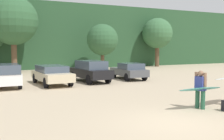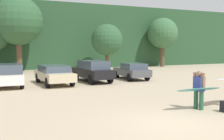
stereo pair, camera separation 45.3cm
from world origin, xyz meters
TOP-DOWN VIEW (x-y plane):
  - ground_plane at (0.00, 0.00)m, footprint 120.00×120.00m
  - hillside_ridge at (0.00, 30.99)m, footprint 108.00×12.00m
  - tree_far_left at (-2.91, 22.36)m, footprint 5.04×5.04m
  - tree_right at (6.71, 21.54)m, footprint 3.62×3.62m
  - tree_center at (15.57, 23.27)m, footprint 4.08×4.08m
  - parked_car_white at (-4.64, 11.67)m, footprint 1.87×4.50m
  - parked_car_champagne at (-1.55, 11.72)m, footprint 2.08×4.73m
  - parked_car_black at (1.45, 11.91)m, footprint 2.09×4.50m
  - parked_car_dark_gray at (4.92, 12.06)m, footprint 1.89×3.99m
  - person_adult at (2.42, 1.36)m, footprint 0.36×0.62m
  - surfboard_teal at (2.33, 1.28)m, footprint 2.17×0.74m

SIDE VIEW (x-z plane):
  - ground_plane at x=0.00m, z-range 0.00..0.00m
  - parked_car_dark_gray at x=4.92m, z-range 0.04..1.38m
  - parked_car_champagne at x=-1.55m, z-range 0.08..1.43m
  - parked_car_white at x=-4.64m, z-range 0.03..1.60m
  - parked_car_black at x=1.45m, z-range 0.05..1.68m
  - surfboard_teal at x=2.33m, z-range 0.74..1.01m
  - person_adult at x=2.42m, z-range 0.11..1.76m
  - tree_right at x=6.71m, z-range 0.82..6.12m
  - hillside_ridge at x=0.00m, z-range 0.00..8.07m
  - tree_center at x=15.57m, z-range 1.19..7.73m
  - tree_far_left at x=-2.91m, z-range 1.39..9.26m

